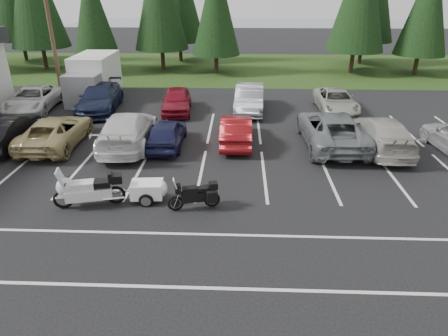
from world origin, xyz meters
TOP-DOWN VIEW (x-y plane):
  - ground at (0.00, 0.00)m, footprint 120.00×120.00m
  - grass_strip at (0.00, 24.00)m, footprint 80.00×16.00m
  - lake_water at (4.00, 55.00)m, footprint 70.00×50.00m
  - utility_pole at (-10.00, 12.00)m, footprint 1.60×0.26m
  - box_truck at (-8.00, 12.50)m, footprint 2.40×5.60m
  - stall_markings at (0.00, 2.00)m, footprint 32.00×16.00m
  - conifer_3 at (-10.50, 21.40)m, footprint 3.87×3.87m
  - conifer_5 at (0.00, 21.60)m, footprint 4.14×4.14m
  - conifer_7 at (17.50, 21.80)m, footprint 4.27×4.27m
  - car_near_1 at (-9.32, 3.85)m, footprint 1.92×4.77m
  - car_near_2 at (-6.96, 3.99)m, footprint 2.52×5.29m
  - car_near_3 at (-3.39, 4.10)m, footprint 2.69×5.90m
  - car_near_4 at (-1.46, 4.07)m, footprint 1.67×4.08m
  - car_near_5 at (1.96, 4.62)m, footprint 1.52×4.36m
  - car_near_6 at (6.67, 4.56)m, footprint 2.92×6.08m
  - car_near_7 at (8.95, 4.12)m, footprint 2.26×5.47m
  - car_far_0 at (-10.92, 9.85)m, footprint 2.95×5.50m
  - car_far_1 at (-6.69, 9.99)m, footprint 2.78×5.69m
  - car_far_2 at (-1.82, 9.86)m, footprint 2.13×4.47m
  - car_far_3 at (2.72, 10.20)m, footprint 1.96×5.02m
  - car_far_4 at (8.13, 10.34)m, footprint 2.31×4.89m
  - touring_motorcycle at (-3.28, -1.83)m, footprint 2.93×1.49m
  - cargo_trailer at (-1.27, -1.37)m, footprint 1.75×1.07m
  - adventure_motorcycle at (0.53, -1.89)m, footprint 2.22×1.23m

SIDE VIEW (x-z plane):
  - ground at x=0.00m, z-range 0.00..0.00m
  - lake_water at x=4.00m, z-range -0.01..0.01m
  - stall_markings at x=0.00m, z-range 0.00..0.01m
  - grass_strip at x=0.00m, z-range 0.00..0.01m
  - cargo_trailer at x=-1.27m, z-range 0.00..0.78m
  - adventure_motorcycle at x=0.53m, z-range 0.00..1.28m
  - car_far_4 at x=8.13m, z-range 0.00..1.35m
  - car_near_4 at x=-1.46m, z-range 0.00..1.39m
  - car_near_5 at x=1.96m, z-range 0.00..1.43m
  - car_near_2 at x=-6.96m, z-range 0.00..1.46m
  - car_far_0 at x=-10.92m, z-range 0.00..1.47m
  - car_far_2 at x=-1.82m, z-range 0.00..1.48m
  - car_near_1 at x=-9.32m, z-range 0.00..1.54m
  - touring_motorcycle at x=-3.28m, z-range 0.00..1.55m
  - car_near_7 at x=8.95m, z-range 0.00..1.58m
  - car_far_1 at x=-6.69m, z-range 0.00..1.60m
  - car_far_3 at x=2.72m, z-range 0.00..1.63m
  - car_near_3 at x=-3.39m, z-range 0.00..1.67m
  - car_near_6 at x=6.67m, z-range 0.00..1.67m
  - box_truck at x=-8.00m, z-range 0.00..2.90m
  - utility_pole at x=-10.00m, z-range 0.20..9.20m
  - conifer_3 at x=-10.50m, z-range 0.76..9.78m
  - conifer_5 at x=0.00m, z-range 0.81..10.45m
  - conifer_7 at x=17.50m, z-range 0.84..10.78m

